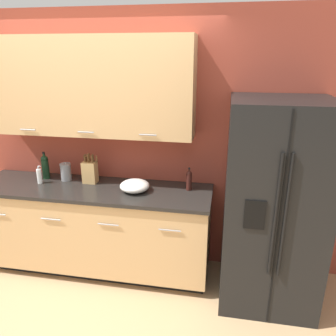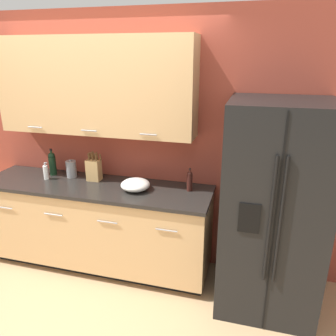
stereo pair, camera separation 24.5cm
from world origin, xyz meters
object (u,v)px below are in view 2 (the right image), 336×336
oil_bottle (190,181)px  steel_canister (71,169)px  refrigerator (272,209)px  knife_block (94,169)px  wine_bottle (52,163)px  mixing_bowl (135,185)px  soap_dispenser (46,172)px

oil_bottle → steel_canister: oil_bottle is taller
refrigerator → knife_block: bearing=173.4°
wine_bottle → mixing_bowl: 1.04m
refrigerator → soap_dispenser: 2.29m
refrigerator → mixing_bowl: size_ratio=6.53×
refrigerator → soap_dispenser: size_ratio=9.86×
refrigerator → wine_bottle: bearing=174.0°
soap_dispenser → steel_canister: steel_canister is taller
soap_dispenser → wine_bottle: bearing=94.2°
soap_dispenser → mixing_bowl: size_ratio=0.66×
soap_dispenser → steel_canister: bearing=30.1°
soap_dispenser → refrigerator: bearing=-2.4°
refrigerator → wine_bottle: 2.31m
soap_dispenser → oil_bottle: 1.52m
wine_bottle → knife_block: bearing=-3.8°
refrigerator → steel_canister: 2.08m
refrigerator → wine_bottle: (-2.30, 0.24, 0.14)m
soap_dispenser → mixing_bowl: 1.01m
refrigerator → steel_canister: (-2.06, 0.23, 0.10)m
wine_bottle → mixing_bowl: bearing=-9.4°
refrigerator → mixing_bowl: refrigerator is taller
oil_bottle → steel_canister: bearing=178.5°
mixing_bowl → refrigerator: bearing=-3.2°
knife_block → oil_bottle: bearing=-0.8°
soap_dispenser → steel_canister: 0.26m
wine_bottle → steel_canister: bearing=-3.4°
wine_bottle → oil_bottle: bearing=-1.8°
wine_bottle → soap_dispenser: wine_bottle is taller
wine_bottle → steel_canister: size_ratio=1.47×
refrigerator → soap_dispenser: bearing=177.6°
mixing_bowl → steel_canister: bearing=168.8°
wine_bottle → oil_bottle: 1.53m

